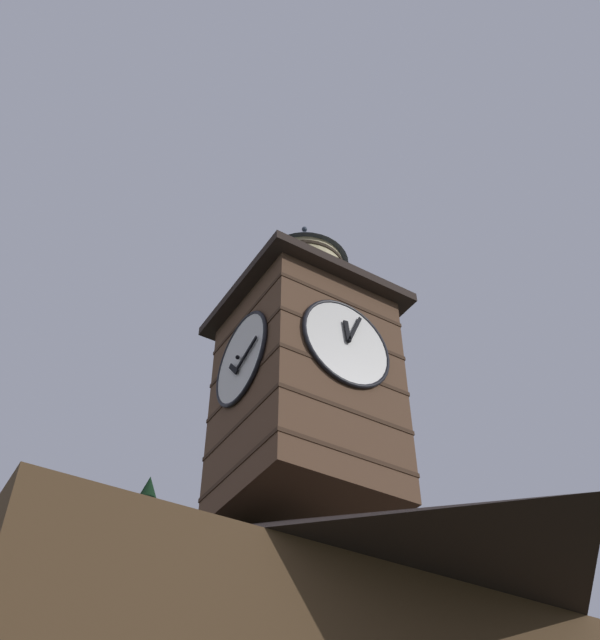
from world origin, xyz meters
TOP-DOWN VIEW (x-y plane):
  - clock_tower at (0.91, 0.31)m, footprint 4.11×4.11m
  - flying_bird_high at (-2.76, -3.40)m, footprint 0.47×0.34m

SIDE VIEW (x-z plane):
  - clock_tower at x=0.91m, z-range 7.78..16.86m
  - flying_bird_high at x=-2.76m, z-range 20.83..20.95m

